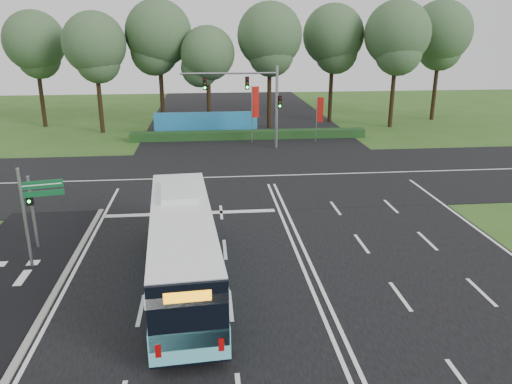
% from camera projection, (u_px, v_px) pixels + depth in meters
% --- Properties ---
extents(ground, '(120.00, 120.00, 0.00)m').
position_uv_depth(ground, '(294.00, 247.00, 23.76)').
color(ground, '#30531B').
rests_on(ground, ground).
extents(road_main, '(20.00, 120.00, 0.04)m').
position_uv_depth(road_main, '(294.00, 247.00, 23.75)').
color(road_main, black).
rests_on(road_main, ground).
extents(road_cross, '(120.00, 14.00, 0.05)m').
position_uv_depth(road_cross, '(265.00, 176.00, 35.09)').
color(road_cross, black).
rests_on(road_cross, ground).
extents(kerb_strip, '(0.25, 18.00, 0.12)m').
position_uv_depth(kerb_strip, '(58.00, 288.00, 19.94)').
color(kerb_strip, gray).
rests_on(kerb_strip, ground).
extents(city_bus, '(3.23, 11.76, 3.34)m').
position_uv_depth(city_bus, '(183.00, 247.00, 19.81)').
color(city_bus, '#60CFE0').
rests_on(city_bus, ground).
extents(pedestrian_signal, '(0.29, 0.42, 3.56)m').
position_uv_depth(pedestrian_signal, '(32.00, 210.00, 23.03)').
color(pedestrian_signal, gray).
rests_on(pedestrian_signal, ground).
extents(street_sign, '(1.72, 0.46, 4.49)m').
position_uv_depth(street_sign, '(32.00, 206.00, 21.03)').
color(street_sign, gray).
rests_on(street_sign, ground).
extents(banner_flag_mid, '(0.71, 0.36, 5.16)m').
position_uv_depth(banner_flag_mid, '(254.00, 106.00, 44.38)').
color(banner_flag_mid, gray).
rests_on(banner_flag_mid, ground).
extents(banner_flag_right, '(0.60, 0.21, 4.16)m').
position_uv_depth(banner_flag_right, '(319.00, 112.00, 44.85)').
color(banner_flag_right, gray).
rests_on(banner_flag_right, ground).
extents(traffic_light_gantry, '(8.41, 0.28, 7.00)m').
position_uv_depth(traffic_light_gantry, '(256.00, 94.00, 41.69)').
color(traffic_light_gantry, gray).
rests_on(traffic_light_gantry, ground).
extents(hedge, '(22.00, 1.20, 0.80)m').
position_uv_depth(hedge, '(249.00, 135.00, 46.78)').
color(hedge, '#143717').
rests_on(hedge, ground).
extents(blue_hoarding, '(10.00, 0.30, 2.20)m').
position_uv_depth(blue_hoarding, '(206.00, 123.00, 48.54)').
color(blue_hoarding, '#2076B1').
rests_on(blue_hoarding, ground).
extents(eucalyptus_row, '(49.03, 10.47, 12.91)m').
position_uv_depth(eucalyptus_row, '(260.00, 37.00, 50.39)').
color(eucalyptus_row, black).
rests_on(eucalyptus_row, ground).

